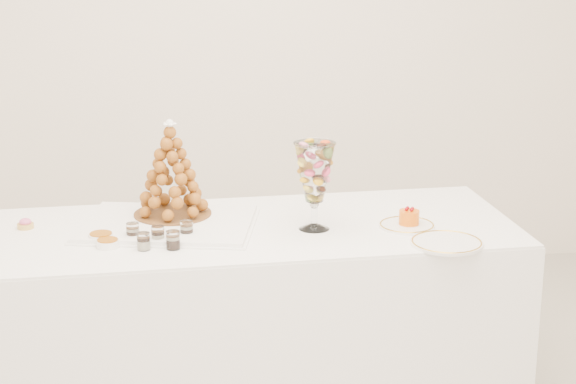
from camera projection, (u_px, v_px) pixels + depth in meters
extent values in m
cube|color=white|center=(227.00, 16.00, 5.02)|extent=(4.50, 0.04, 2.80)
cube|color=white|center=(413.00, 339.00, 1.20)|extent=(4.50, 0.04, 2.80)
cube|color=white|center=(255.00, 320.00, 3.78)|extent=(2.05, 0.92, 0.75)
cube|color=white|center=(254.00, 228.00, 3.67)|extent=(2.04, 0.91, 0.01)
cube|color=white|center=(168.00, 224.00, 3.67)|extent=(0.71, 0.59, 0.02)
cylinder|color=white|center=(314.00, 226.00, 3.64)|extent=(0.12, 0.12, 0.02)
cylinder|color=white|center=(314.00, 214.00, 3.63)|extent=(0.02, 0.02, 0.08)
sphere|color=white|center=(314.00, 203.00, 3.62)|extent=(0.04, 0.04, 0.04)
cylinder|color=white|center=(407.00, 226.00, 3.67)|extent=(0.21, 0.21, 0.01)
cylinder|color=white|center=(447.00, 243.00, 3.47)|extent=(0.26, 0.26, 0.01)
cylinder|color=tan|center=(26.00, 226.00, 3.65)|extent=(0.06, 0.06, 0.02)
ellipsoid|color=#D7588A|center=(25.00, 222.00, 3.64)|extent=(0.05, 0.05, 0.03)
cylinder|color=white|center=(133.00, 232.00, 3.51)|extent=(0.06, 0.06, 0.06)
cylinder|color=white|center=(158.00, 235.00, 3.47)|extent=(0.05, 0.05, 0.06)
cylinder|color=white|center=(187.00, 229.00, 3.53)|extent=(0.05, 0.05, 0.06)
cylinder|color=white|center=(144.00, 241.00, 3.41)|extent=(0.06, 0.06, 0.06)
cylinder|color=white|center=(173.00, 240.00, 3.42)|extent=(0.05, 0.05, 0.07)
cylinder|color=white|center=(101.00, 238.00, 3.50)|extent=(0.09, 0.09, 0.03)
cylinder|color=white|center=(108.00, 244.00, 3.44)|extent=(0.08, 0.08, 0.03)
cylinder|color=brown|center=(173.00, 214.00, 3.75)|extent=(0.30, 0.30, 0.01)
cone|color=#8D4D15|center=(171.00, 168.00, 3.70)|extent=(0.27, 0.27, 0.36)
sphere|color=white|center=(170.00, 124.00, 3.65)|extent=(0.04, 0.04, 0.04)
cylinder|color=orange|center=(409.00, 217.00, 3.66)|extent=(0.08, 0.08, 0.05)
sphere|color=#8C050B|center=(413.00, 208.00, 3.66)|extent=(0.01, 0.01, 0.01)
sphere|color=#8C050B|center=(408.00, 208.00, 3.66)|extent=(0.01, 0.01, 0.01)
sphere|color=#8C050B|center=(406.00, 209.00, 3.65)|extent=(0.01, 0.01, 0.01)
sphere|color=#8C050B|center=(411.00, 210.00, 3.64)|extent=(0.01, 0.01, 0.01)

